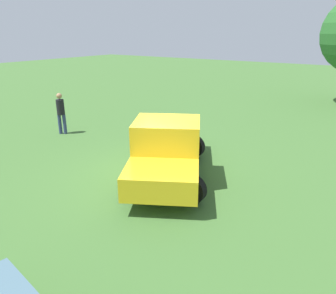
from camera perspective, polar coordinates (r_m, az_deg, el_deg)
ground_plane at (r=9.88m, az=-1.97°, el=-4.90°), size 80.00×80.00×0.00m
pickup_truck at (r=9.39m, az=-0.07°, el=-0.15°), size 4.02×5.30×1.79m
person_bystander at (r=14.27m, az=-18.43°, el=6.04°), size 0.44×0.44×1.74m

